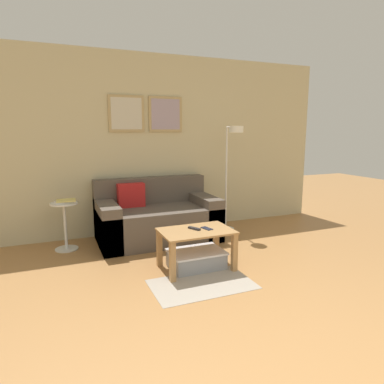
{
  "coord_description": "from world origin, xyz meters",
  "views": [
    {
      "loc": [
        -1.36,
        -1.05,
        1.48
      ],
      "look_at": [
        -0.01,
        2.19,
        0.85
      ],
      "focal_mm": 32.0,
      "sensor_mm": 36.0,
      "label": 1
    }
  ],
  "objects_px": {
    "couch": "(157,218)",
    "cell_phone": "(207,228)",
    "side_table": "(65,222)",
    "book_stack": "(65,201)",
    "coffee_table": "(196,239)",
    "remote_control": "(194,228)",
    "floor_lamp": "(231,164)",
    "storage_bin": "(196,259)"
  },
  "relations": [
    {
      "from": "couch",
      "to": "coffee_table",
      "type": "relative_size",
      "value": 2.06
    },
    {
      "from": "floor_lamp",
      "to": "book_stack",
      "type": "distance_m",
      "value": 2.28
    },
    {
      "from": "coffee_table",
      "to": "remote_control",
      "type": "height_order",
      "value": "remote_control"
    },
    {
      "from": "storage_bin",
      "to": "remote_control",
      "type": "height_order",
      "value": "remote_control"
    },
    {
      "from": "couch",
      "to": "floor_lamp",
      "type": "relative_size",
      "value": 1.03
    },
    {
      "from": "couch",
      "to": "storage_bin",
      "type": "relative_size",
      "value": 2.7
    },
    {
      "from": "storage_bin",
      "to": "book_stack",
      "type": "bearing_deg",
      "value": 138.07
    },
    {
      "from": "coffee_table",
      "to": "floor_lamp",
      "type": "bearing_deg",
      "value": 46.47
    },
    {
      "from": "coffee_table",
      "to": "storage_bin",
      "type": "bearing_deg",
      "value": 66.53
    },
    {
      "from": "storage_bin",
      "to": "cell_phone",
      "type": "bearing_deg",
      "value": -13.63
    },
    {
      "from": "book_stack",
      "to": "cell_phone",
      "type": "relative_size",
      "value": 1.79
    },
    {
      "from": "book_stack",
      "to": "floor_lamp",
      "type": "bearing_deg",
      "value": -3.13
    },
    {
      "from": "remote_control",
      "to": "cell_phone",
      "type": "xyz_separation_m",
      "value": [
        0.13,
        -0.03,
        -0.01
      ]
    },
    {
      "from": "storage_bin",
      "to": "floor_lamp",
      "type": "height_order",
      "value": "floor_lamp"
    },
    {
      "from": "remote_control",
      "to": "floor_lamp",
      "type": "bearing_deg",
      "value": 18.07
    },
    {
      "from": "couch",
      "to": "cell_phone",
      "type": "height_order",
      "value": "couch"
    },
    {
      "from": "couch",
      "to": "floor_lamp",
      "type": "distance_m",
      "value": 1.31
    },
    {
      "from": "coffee_table",
      "to": "storage_bin",
      "type": "distance_m",
      "value": 0.24
    },
    {
      "from": "floor_lamp",
      "to": "remote_control",
      "type": "xyz_separation_m",
      "value": [
        -1.0,
        -1.01,
        -0.57
      ]
    },
    {
      "from": "cell_phone",
      "to": "side_table",
      "type": "bearing_deg",
      "value": 125.63
    },
    {
      "from": "coffee_table",
      "to": "cell_phone",
      "type": "bearing_deg",
      "value": 1.17
    },
    {
      "from": "couch",
      "to": "side_table",
      "type": "distance_m",
      "value": 1.18
    },
    {
      "from": "couch",
      "to": "cell_phone",
      "type": "xyz_separation_m",
      "value": [
        0.22,
        -1.14,
        0.14
      ]
    },
    {
      "from": "couch",
      "to": "coffee_table",
      "type": "bearing_deg",
      "value": -85.03
    },
    {
      "from": "floor_lamp",
      "to": "couch",
      "type": "bearing_deg",
      "value": 174.72
    },
    {
      "from": "couch",
      "to": "coffee_table",
      "type": "distance_m",
      "value": 1.15
    },
    {
      "from": "remote_control",
      "to": "couch",
      "type": "bearing_deg",
      "value": 67.48
    },
    {
      "from": "coffee_table",
      "to": "side_table",
      "type": "xyz_separation_m",
      "value": [
        -1.28,
        1.18,
        0.02
      ]
    },
    {
      "from": "book_stack",
      "to": "coffee_table",
      "type": "bearing_deg",
      "value": -42.96
    },
    {
      "from": "floor_lamp",
      "to": "cell_phone",
      "type": "bearing_deg",
      "value": -129.79
    },
    {
      "from": "floor_lamp",
      "to": "side_table",
      "type": "distance_m",
      "value": 2.36
    },
    {
      "from": "storage_bin",
      "to": "floor_lamp",
      "type": "distance_m",
      "value": 1.68
    },
    {
      "from": "book_stack",
      "to": "cell_phone",
      "type": "xyz_separation_m",
      "value": [
        1.38,
        -1.17,
        -0.19
      ]
    },
    {
      "from": "storage_bin",
      "to": "book_stack",
      "type": "relative_size",
      "value": 2.35
    },
    {
      "from": "book_stack",
      "to": "cell_phone",
      "type": "bearing_deg",
      "value": -40.2
    },
    {
      "from": "coffee_table",
      "to": "remote_control",
      "type": "distance_m",
      "value": 0.11
    },
    {
      "from": "side_table",
      "to": "remote_control",
      "type": "xyz_separation_m",
      "value": [
        1.27,
        -1.15,
        0.08
      ]
    },
    {
      "from": "remote_control",
      "to": "storage_bin",
      "type": "bearing_deg",
      "value": -39.3
    },
    {
      "from": "coffee_table",
      "to": "cell_phone",
      "type": "xyz_separation_m",
      "value": [
        0.12,
        0.0,
        0.1
      ]
    },
    {
      "from": "book_stack",
      "to": "remote_control",
      "type": "height_order",
      "value": "book_stack"
    },
    {
      "from": "couch",
      "to": "remote_control",
      "type": "distance_m",
      "value": 1.13
    },
    {
      "from": "couch",
      "to": "remote_control",
      "type": "relative_size",
      "value": 10.62
    }
  ]
}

